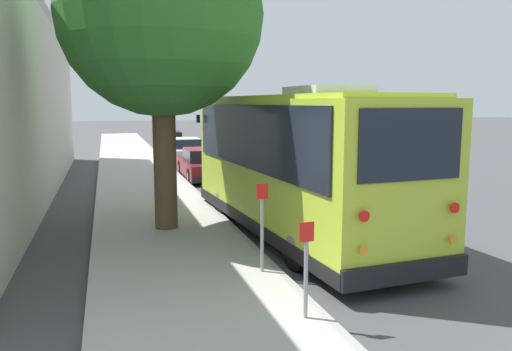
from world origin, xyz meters
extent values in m
plane|color=#474749|center=(0.00, 0.00, 0.00)|extent=(160.00, 160.00, 0.00)
cube|color=#B2AFA8|center=(0.00, 3.49, 0.07)|extent=(80.00, 3.26, 0.15)
cube|color=#9D9A94|center=(0.00, 1.79, 0.07)|extent=(80.00, 0.14, 0.15)
cube|color=#ADC633|center=(-0.41, 0.39, 1.76)|extent=(8.64, 3.01, 3.00)
cube|color=black|center=(-0.41, 0.39, 0.40)|extent=(8.69, 3.06, 0.28)
cube|color=black|center=(-0.41, 0.39, 2.42)|extent=(7.96, 3.05, 1.44)
cube|color=black|center=(3.85, 0.69, 2.42)|extent=(0.18, 2.12, 1.51)
cube|color=black|center=(-4.67, 0.10, 2.53)|extent=(0.17, 1.95, 1.15)
cube|color=black|center=(3.85, 0.69, 3.12)|extent=(0.16, 1.75, 0.22)
cube|color=#ADC633|center=(-0.41, 0.39, 3.30)|extent=(8.11, 2.75, 0.10)
cube|color=silver|center=(-1.92, 0.29, 3.42)|extent=(1.65, 1.48, 0.20)
cube|color=black|center=(3.87, 0.69, 0.44)|extent=(0.27, 2.45, 0.36)
cube|color=black|center=(-4.69, 0.09, 0.44)|extent=(0.27, 2.45, 0.36)
cylinder|color=red|center=(-4.79, 0.96, 1.46)|extent=(0.04, 0.18, 0.18)
cylinder|color=orange|center=(-4.79, 0.96, 0.92)|extent=(0.04, 0.14, 0.14)
cylinder|color=red|center=(-4.67, -0.78, 1.46)|extent=(0.04, 0.18, 0.18)
cylinder|color=orange|center=(-4.67, -0.78, 0.92)|extent=(0.04, 0.14, 0.14)
cube|color=white|center=(3.86, 1.50, 0.61)|extent=(0.06, 0.32, 0.18)
cube|color=white|center=(3.97, -0.12, 0.61)|extent=(0.06, 0.32, 0.18)
cube|color=black|center=(3.47, 2.04, 2.71)|extent=(0.07, 0.10, 0.24)
cylinder|color=black|center=(2.02, 1.62, 0.47)|extent=(0.96, 0.36, 0.94)
cylinder|color=slate|center=(2.02, 1.62, 0.47)|extent=(0.45, 0.35, 0.42)
cylinder|color=black|center=(2.17, -0.49, 0.47)|extent=(0.96, 0.36, 0.94)
cylinder|color=slate|center=(2.17, -0.49, 0.47)|extent=(0.45, 0.35, 0.42)
cylinder|color=black|center=(-2.86, 1.28, 0.47)|extent=(0.96, 0.36, 0.94)
cylinder|color=slate|center=(-2.86, 1.28, 0.47)|extent=(0.45, 0.35, 0.42)
cylinder|color=black|center=(-2.71, -0.83, 0.47)|extent=(0.96, 0.36, 0.94)
cylinder|color=slate|center=(-2.71, -0.83, 0.47)|extent=(0.45, 0.35, 0.42)
cube|color=maroon|center=(9.26, 0.79, 0.47)|extent=(4.39, 1.78, 0.62)
cube|color=black|center=(9.14, 0.80, 1.02)|extent=(2.08, 1.52, 0.48)
cube|color=maroon|center=(9.14, 0.80, 1.26)|extent=(2.00, 1.49, 0.05)
cube|color=black|center=(11.47, 0.78, 0.26)|extent=(0.09, 1.69, 0.20)
cube|color=black|center=(7.04, 0.81, 0.26)|extent=(0.09, 1.69, 0.20)
cylinder|color=black|center=(10.64, 1.58, 0.31)|extent=(0.63, 0.20, 0.63)
cylinder|color=slate|center=(10.64, 1.58, 0.31)|extent=(0.28, 0.22, 0.28)
cylinder|color=black|center=(10.63, -0.02, 0.31)|extent=(0.63, 0.20, 0.63)
cylinder|color=slate|center=(10.63, -0.02, 0.31)|extent=(0.28, 0.22, 0.28)
cylinder|color=black|center=(7.88, 1.61, 0.31)|extent=(0.63, 0.20, 0.63)
cylinder|color=slate|center=(7.88, 1.61, 0.31)|extent=(0.28, 0.22, 0.28)
cylinder|color=black|center=(7.87, 0.00, 0.31)|extent=(0.63, 0.20, 0.63)
cylinder|color=slate|center=(7.87, 0.00, 0.31)|extent=(0.28, 0.22, 0.28)
cube|color=silver|center=(15.13, 0.66, 0.49)|extent=(4.09, 1.73, 0.65)
cube|color=black|center=(15.02, 0.66, 1.06)|extent=(1.95, 1.47, 0.48)
cube|color=silver|center=(15.02, 0.66, 1.30)|extent=(1.87, 1.43, 0.05)
cube|color=black|center=(17.18, 0.62, 0.27)|extent=(0.11, 1.60, 0.20)
cube|color=black|center=(13.08, 0.70, 0.27)|extent=(0.11, 1.60, 0.20)
cylinder|color=black|center=(16.42, 1.38, 0.33)|extent=(0.67, 0.21, 0.67)
cylinder|color=slate|center=(16.42, 1.38, 0.33)|extent=(0.30, 0.23, 0.30)
cylinder|color=black|center=(16.39, -0.12, 0.33)|extent=(0.67, 0.21, 0.67)
cylinder|color=slate|center=(16.39, -0.12, 0.33)|extent=(0.30, 0.23, 0.30)
cylinder|color=black|center=(13.86, 1.43, 0.33)|extent=(0.67, 0.21, 0.67)
cylinder|color=slate|center=(13.86, 1.43, 0.33)|extent=(0.30, 0.23, 0.30)
cylinder|color=black|center=(13.83, -0.07, 0.33)|extent=(0.67, 0.21, 0.67)
cylinder|color=slate|center=(13.83, -0.07, 0.33)|extent=(0.30, 0.23, 0.30)
cube|color=black|center=(21.61, 0.71, 0.48)|extent=(4.54, 1.96, 0.64)
cube|color=black|center=(21.49, 0.71, 1.04)|extent=(2.19, 1.58, 0.48)
cube|color=black|center=(21.49, 0.71, 1.28)|extent=(2.11, 1.54, 0.05)
cube|color=black|center=(23.85, 0.57, 0.26)|extent=(0.18, 1.64, 0.20)
cube|color=black|center=(19.36, 0.84, 0.26)|extent=(0.18, 1.64, 0.20)
cylinder|color=black|center=(23.06, 1.39, 0.32)|extent=(0.66, 0.24, 0.65)
cylinder|color=slate|center=(23.06, 1.39, 0.32)|extent=(0.30, 0.24, 0.29)
cylinder|color=black|center=(22.96, -0.15, 0.32)|extent=(0.66, 0.24, 0.65)
cylinder|color=slate|center=(22.96, -0.15, 0.32)|extent=(0.30, 0.24, 0.29)
cylinder|color=black|center=(20.25, 1.56, 0.32)|extent=(0.66, 0.24, 0.65)
cylinder|color=slate|center=(20.25, 1.56, 0.32)|extent=(0.30, 0.24, 0.29)
cylinder|color=black|center=(20.16, 0.02, 0.32)|extent=(0.66, 0.24, 0.65)
cylinder|color=slate|center=(20.16, 0.02, 0.32)|extent=(0.30, 0.24, 0.29)
cylinder|color=brown|center=(0.60, 3.38, 1.86)|extent=(0.55, 0.55, 3.41)
sphere|color=#2D6B28|center=(0.60, 3.38, 5.23)|extent=(4.76, 4.76, 4.76)
cylinder|color=gray|center=(-5.22, 2.09, 0.71)|extent=(0.06, 0.06, 1.12)
cube|color=red|center=(-5.22, 2.09, 1.41)|extent=(0.02, 0.22, 0.28)
cylinder|color=gray|center=(-3.15, 2.09, 0.82)|extent=(0.06, 0.06, 1.34)
cube|color=red|center=(-3.15, 2.09, 1.63)|extent=(0.02, 0.22, 0.28)
cube|color=#A9A497|center=(6.94, 6.64, 6.32)|extent=(22.95, 0.30, 0.40)
cube|color=silver|center=(-0.74, -2.95, 0.00)|extent=(2.40, 0.14, 0.01)
cube|color=silver|center=(5.26, -2.95, 0.00)|extent=(2.40, 0.14, 0.01)
camera|label=1|loc=(-11.48, 4.71, 3.19)|focal=35.00mm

